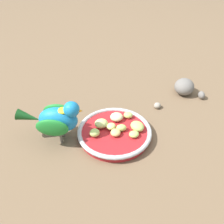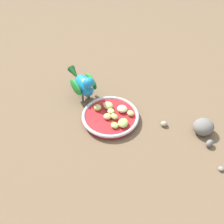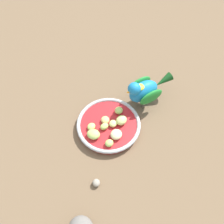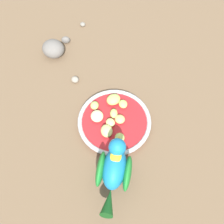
{
  "view_description": "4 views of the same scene",
  "coord_description": "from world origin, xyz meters",
  "px_view_note": "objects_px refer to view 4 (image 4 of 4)",
  "views": [
    {
      "loc": [
        0.51,
        0.08,
        0.47
      ],
      "look_at": [
        0.0,
        -0.02,
        0.06
      ],
      "focal_mm": 40.54,
      "sensor_mm": 36.0,
      "label": 1
    },
    {
      "loc": [
        0.32,
        0.59,
        0.69
      ],
      "look_at": [
        0.04,
        0.02,
        0.06
      ],
      "focal_mm": 44.58,
      "sensor_mm": 36.0,
      "label": 2
    },
    {
      "loc": [
        -0.35,
        0.16,
        0.71
      ],
      "look_at": [
        0.04,
        -0.02,
        0.06
      ],
      "focal_mm": 42.18,
      "sensor_mm": 36.0,
      "label": 3
    },
    {
      "loc": [
        0.1,
        -0.31,
        0.65
      ],
      "look_at": [
        0.02,
        0.01,
        0.04
      ],
      "focal_mm": 42.28,
      "sensor_mm": 36.0,
      "label": 4
    }
  ],
  "objects_px": {
    "apple_piece_0": "(120,138)",
    "apple_piece_5": "(107,131)",
    "apple_piece_3": "(114,113)",
    "apple_piece_6": "(97,116)",
    "feeding_bowl": "(114,122)",
    "apple_piece_4": "(113,99)",
    "pebble_0": "(66,40)",
    "apple_piece_8": "(123,104)",
    "parrot": "(114,169)",
    "apple_piece_2": "(120,120)",
    "rock_large": "(53,49)",
    "apple_piece_1": "(110,122)",
    "apple_piece_7": "(95,105)",
    "pebble_1": "(75,79)",
    "pebble_2": "(83,24)"
  },
  "relations": [
    {
      "from": "apple_piece_8",
      "to": "parrot",
      "type": "bearing_deg",
      "value": -82.37
    },
    {
      "from": "feeding_bowl",
      "to": "apple_piece_0",
      "type": "bearing_deg",
      "value": -60.98
    },
    {
      "from": "apple_piece_0",
      "to": "apple_piece_2",
      "type": "xyz_separation_m",
      "value": [
        -0.01,
        0.05,
        -0.0
      ]
    },
    {
      "from": "feeding_bowl",
      "to": "pebble_2",
      "type": "distance_m",
      "value": 0.38
    },
    {
      "from": "apple_piece_0",
      "to": "apple_piece_5",
      "type": "xyz_separation_m",
      "value": [
        -0.04,
        0.01,
        0.0
      ]
    },
    {
      "from": "parrot",
      "to": "pebble_0",
      "type": "bearing_deg",
      "value": 28.98
    },
    {
      "from": "feeding_bowl",
      "to": "pebble_2",
      "type": "bearing_deg",
      "value": 120.99
    },
    {
      "from": "apple_piece_3",
      "to": "rock_large",
      "type": "bearing_deg",
      "value": 144.46
    },
    {
      "from": "parrot",
      "to": "pebble_1",
      "type": "xyz_separation_m",
      "value": [
        -0.18,
        0.25,
        -0.06
      ]
    },
    {
      "from": "feeding_bowl",
      "to": "apple_piece_1",
      "type": "relative_size",
      "value": 7.8
    },
    {
      "from": "apple_piece_1",
      "to": "pebble_1",
      "type": "relative_size",
      "value": 1.11
    },
    {
      "from": "pebble_1",
      "to": "pebble_2",
      "type": "distance_m",
      "value": 0.23
    },
    {
      "from": "apple_piece_2",
      "to": "pebble_1",
      "type": "distance_m",
      "value": 0.19
    },
    {
      "from": "apple_piece_1",
      "to": "apple_piece_7",
      "type": "xyz_separation_m",
      "value": [
        -0.05,
        0.04,
        0.0
      ]
    },
    {
      "from": "apple_piece_2",
      "to": "apple_piece_0",
      "type": "bearing_deg",
      "value": -75.78
    },
    {
      "from": "apple_piece_5",
      "to": "apple_piece_7",
      "type": "bearing_deg",
      "value": 128.74
    },
    {
      "from": "apple_piece_8",
      "to": "apple_piece_3",
      "type": "bearing_deg",
      "value": -115.27
    },
    {
      "from": "feeding_bowl",
      "to": "apple_piece_8",
      "type": "relative_size",
      "value": 7.47
    },
    {
      "from": "apple_piece_0",
      "to": "apple_piece_7",
      "type": "bearing_deg",
      "value": 140.1
    },
    {
      "from": "apple_piece_6",
      "to": "pebble_0",
      "type": "height_order",
      "value": "apple_piece_6"
    },
    {
      "from": "apple_piece_2",
      "to": "apple_piece_6",
      "type": "xyz_separation_m",
      "value": [
        -0.06,
        -0.01,
        0.0
      ]
    },
    {
      "from": "apple_piece_7",
      "to": "pebble_0",
      "type": "xyz_separation_m",
      "value": [
        -0.16,
        0.22,
        -0.01
      ]
    },
    {
      "from": "pebble_1",
      "to": "parrot",
      "type": "bearing_deg",
      "value": -53.14
    },
    {
      "from": "apple_piece_3",
      "to": "apple_piece_6",
      "type": "relative_size",
      "value": 0.76
    },
    {
      "from": "apple_piece_7",
      "to": "apple_piece_3",
      "type": "bearing_deg",
      "value": -10.37
    },
    {
      "from": "apple_piece_1",
      "to": "apple_piece_4",
      "type": "distance_m",
      "value": 0.07
    },
    {
      "from": "apple_piece_5",
      "to": "pebble_0",
      "type": "distance_m",
      "value": 0.35
    },
    {
      "from": "apple_piece_4",
      "to": "pebble_2",
      "type": "distance_m",
      "value": 0.33
    },
    {
      "from": "rock_large",
      "to": "pebble_2",
      "type": "distance_m",
      "value": 0.15
    },
    {
      "from": "apple_piece_5",
      "to": "apple_piece_6",
      "type": "bearing_deg",
      "value": 136.1
    },
    {
      "from": "apple_piece_1",
      "to": "pebble_1",
      "type": "xyz_separation_m",
      "value": [
        -0.14,
        0.12,
        -0.02
      ]
    },
    {
      "from": "pebble_0",
      "to": "apple_piece_0",
      "type": "bearing_deg",
      "value": -48.95
    },
    {
      "from": "apple_piece_4",
      "to": "rock_large",
      "type": "bearing_deg",
      "value": 150.19
    },
    {
      "from": "pebble_2",
      "to": "apple_piece_1",
      "type": "bearing_deg",
      "value": -60.86
    },
    {
      "from": "apple_piece_6",
      "to": "parrot",
      "type": "bearing_deg",
      "value": -58.72
    },
    {
      "from": "apple_piece_6",
      "to": "pebble_1",
      "type": "distance_m",
      "value": 0.15
    },
    {
      "from": "feeding_bowl",
      "to": "apple_piece_4",
      "type": "bearing_deg",
      "value": 107.55
    },
    {
      "from": "apple_piece_1",
      "to": "pebble_2",
      "type": "height_order",
      "value": "apple_piece_1"
    },
    {
      "from": "apple_piece_7",
      "to": "pebble_2",
      "type": "distance_m",
      "value": 0.33
    },
    {
      "from": "apple_piece_6",
      "to": "apple_piece_8",
      "type": "distance_m",
      "value": 0.08
    },
    {
      "from": "parrot",
      "to": "pebble_1",
      "type": "relative_size",
      "value": 7.65
    },
    {
      "from": "pebble_1",
      "to": "apple_piece_6",
      "type": "bearing_deg",
      "value": -47.15
    },
    {
      "from": "rock_large",
      "to": "apple_piece_1",
      "type": "bearing_deg",
      "value": -39.96
    },
    {
      "from": "apple_piece_5",
      "to": "apple_piece_6",
      "type": "xyz_separation_m",
      "value": [
        -0.04,
        0.04,
        -0.0
      ]
    },
    {
      "from": "apple_piece_1",
      "to": "apple_piece_2",
      "type": "xyz_separation_m",
      "value": [
        0.02,
        0.01,
        0.0
      ]
    },
    {
      "from": "apple_piece_3",
      "to": "pebble_1",
      "type": "xyz_separation_m",
      "value": [
        -0.14,
        0.09,
        -0.02
      ]
    },
    {
      "from": "apple_piece_4",
      "to": "apple_piece_3",
      "type": "bearing_deg",
      "value": -73.68
    },
    {
      "from": "apple_piece_0",
      "to": "pebble_0",
      "type": "bearing_deg",
      "value": 131.05
    },
    {
      "from": "apple_piece_1",
      "to": "pebble_1",
      "type": "bearing_deg",
      "value": 140.1
    },
    {
      "from": "apple_piece_2",
      "to": "pebble_0",
      "type": "xyz_separation_m",
      "value": [
        -0.24,
        0.24,
        -0.01
      ]
    }
  ]
}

